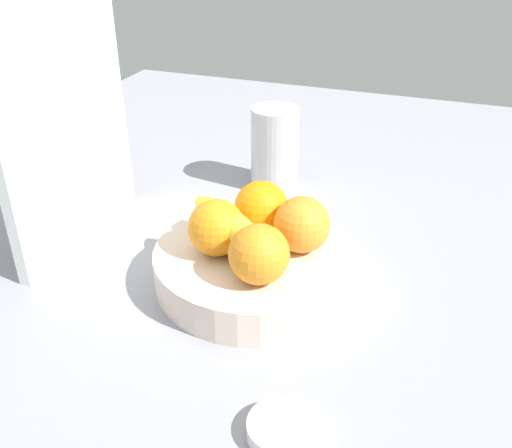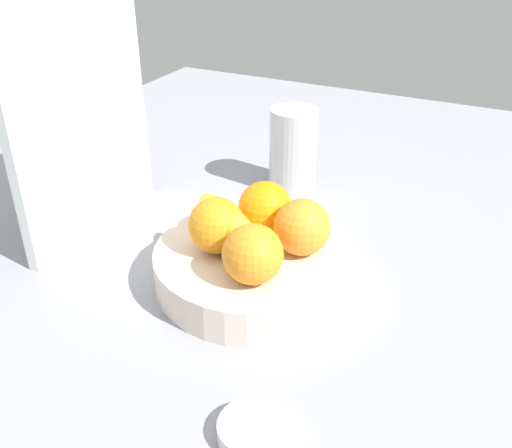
# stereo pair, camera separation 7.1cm
# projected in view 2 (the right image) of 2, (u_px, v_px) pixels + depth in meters

# --- Properties ---
(ground_plane) EXTENTS (1.80, 1.40, 0.03)m
(ground_plane) POSITION_uv_depth(u_px,v_px,m) (259.00, 277.00, 0.83)
(ground_plane) COLOR gray
(fruit_bowl) EXTENTS (0.28, 0.28, 0.05)m
(fruit_bowl) POSITION_uv_depth(u_px,v_px,m) (256.00, 266.00, 0.78)
(fruit_bowl) COLOR beige
(fruit_bowl) RESTS_ON ground_plane
(orange_front_left) EXTENTS (0.08, 0.08, 0.08)m
(orange_front_left) POSITION_uv_depth(u_px,v_px,m) (302.00, 227.00, 0.75)
(orange_front_left) COLOR orange
(orange_front_left) RESTS_ON fruit_bowl
(orange_front_right) EXTENTS (0.08, 0.08, 0.08)m
(orange_front_right) POSITION_uv_depth(u_px,v_px,m) (265.00, 208.00, 0.79)
(orange_front_right) COLOR orange
(orange_front_right) RESTS_ON fruit_bowl
(orange_center) EXTENTS (0.08, 0.08, 0.08)m
(orange_center) POSITION_uv_depth(u_px,v_px,m) (217.00, 226.00, 0.75)
(orange_center) COLOR orange
(orange_center) RESTS_ON fruit_bowl
(orange_back_left) EXTENTS (0.08, 0.08, 0.08)m
(orange_back_left) POSITION_uv_depth(u_px,v_px,m) (253.00, 254.00, 0.69)
(orange_back_left) COLOR orange
(orange_back_left) RESTS_ON fruit_bowl
(banana_bunch) EXTENTS (0.16, 0.16, 0.06)m
(banana_bunch) POSITION_uv_depth(u_px,v_px,m) (233.00, 231.00, 0.75)
(banana_bunch) COLOR yellow
(banana_bunch) RESTS_ON fruit_bowl
(cutting_board) EXTENTS (0.28, 0.02, 0.36)m
(cutting_board) POSITION_uv_depth(u_px,v_px,m) (81.00, 120.00, 0.83)
(cutting_board) COLOR silver
(cutting_board) RESTS_ON ground_plane
(thermos_tumbler) EXTENTS (0.08, 0.08, 0.15)m
(thermos_tumbler) POSITION_uv_depth(u_px,v_px,m) (293.00, 149.00, 1.01)
(thermos_tumbler) COLOR #B4B2B8
(thermos_tumbler) RESTS_ON ground_plane
(jar_lid) EXTENTS (0.07, 0.07, 0.02)m
(jar_lid) POSITION_uv_depth(u_px,v_px,m) (253.00, 430.00, 0.56)
(jar_lid) COLOR silver
(jar_lid) RESTS_ON ground_plane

